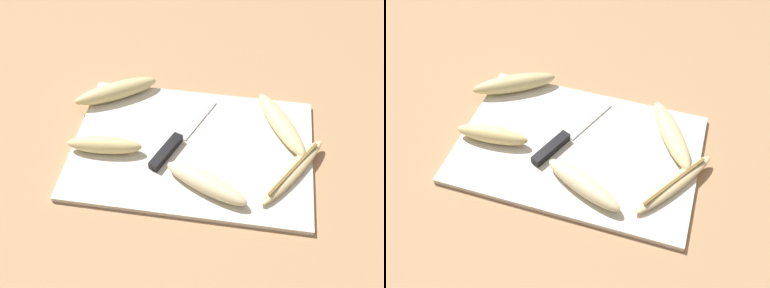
% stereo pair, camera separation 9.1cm
% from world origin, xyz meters
% --- Properties ---
extents(ground_plane, '(4.00, 4.00, 0.00)m').
position_xyz_m(ground_plane, '(0.00, 0.00, 0.00)').
color(ground_plane, tan).
extents(cutting_board, '(0.49, 0.33, 0.01)m').
position_xyz_m(cutting_board, '(0.00, 0.00, 0.01)').
color(cutting_board, silver).
rests_on(cutting_board, ground_plane).
extents(knife, '(0.11, 0.22, 0.02)m').
position_xyz_m(knife, '(-0.04, -0.01, 0.02)').
color(knife, black).
rests_on(knife, cutting_board).
extents(banana_spotted_left, '(0.18, 0.13, 0.04)m').
position_xyz_m(banana_spotted_left, '(-0.19, 0.12, 0.03)').
color(banana_spotted_left, '#DBC684').
rests_on(banana_spotted_left, cutting_board).
extents(banana_golden_short, '(0.15, 0.05, 0.04)m').
position_xyz_m(banana_golden_short, '(-0.17, -0.04, 0.03)').
color(banana_golden_short, '#EDD689').
rests_on(banana_golden_short, cutting_board).
extents(banana_cream_curved, '(0.17, 0.11, 0.03)m').
position_xyz_m(banana_cream_curved, '(0.04, -0.10, 0.03)').
color(banana_cream_curved, beige).
rests_on(banana_cream_curved, cutting_board).
extents(banana_ripe_center, '(0.13, 0.18, 0.03)m').
position_xyz_m(banana_ripe_center, '(0.18, 0.08, 0.03)').
color(banana_ripe_center, beige).
rests_on(banana_ripe_center, cutting_board).
extents(banana_mellow_near, '(0.14, 0.19, 0.02)m').
position_xyz_m(banana_mellow_near, '(0.20, -0.04, 0.02)').
color(banana_mellow_near, beige).
rests_on(banana_mellow_near, cutting_board).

